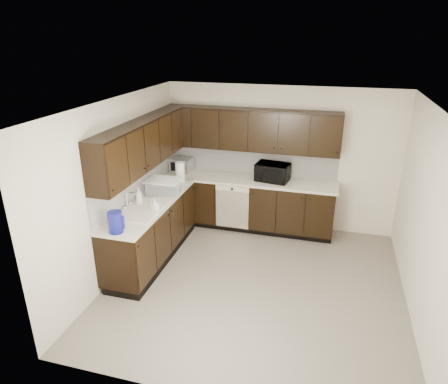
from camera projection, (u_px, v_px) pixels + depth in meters
The scene contains 20 objects.
floor at pixel (255, 284), 5.63m from camera, with size 4.00×4.00×0.00m, color slate.
ceiling at pixel (262, 105), 4.70m from camera, with size 4.00×4.00×0.00m, color white.
wall_back at pixel (280, 159), 6.95m from camera, with size 4.00×0.02×2.50m, color beige.
wall_left at pixel (119, 188), 5.66m from camera, with size 0.02×4.00×2.50m, color beige.
wall_right at pixel (426, 221), 4.67m from camera, with size 0.02×4.00×2.50m, color beige.
wall_front at pixel (214, 293), 3.38m from camera, with size 4.00×0.02×2.50m, color beige.
lower_cabinets at pixel (210, 217), 6.72m from camera, with size 3.00×2.80×0.90m.
countertop at pixel (210, 189), 6.53m from camera, with size 3.03×2.83×0.04m.
backsplash at pixel (201, 169), 6.67m from camera, with size 3.00×2.80×0.48m.
upper_cabinets at pixel (205, 136), 6.32m from camera, with size 3.00×2.80×0.70m.
dishwasher at pixel (232, 204), 6.86m from camera, with size 0.58×0.04×0.78m.
sink at pixel (142, 214), 5.71m from camera, with size 0.54×0.82×0.42m.
microwave at pixel (272, 172), 6.77m from camera, with size 0.55×0.37×0.30m, color black.
soap_bottle_a at pixel (155, 205), 5.64m from camera, with size 0.09×0.09×0.19m, color gray.
soap_bottle_b at pixel (139, 196), 5.86m from camera, with size 0.10×0.10×0.26m, color gray.
toaster_oven at pixel (182, 165), 7.26m from camera, with size 0.38×0.28×0.24m, color silver.
storage_bin at pixel (164, 186), 6.30m from camera, with size 0.52×0.39×0.20m, color white.
blue_pitcher at pixel (115, 222), 5.02m from camera, with size 0.19×0.19×0.28m, color #0F158F.
teal_tumbler at pixel (171, 186), 6.32m from camera, with size 0.08×0.08×0.19m, color #0C7285.
paper_towel_roll at pixel (180, 172), 6.72m from camera, with size 0.15×0.15×0.34m, color white.
Camera 1 is at (0.83, -4.69, 3.30)m, focal length 32.00 mm.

